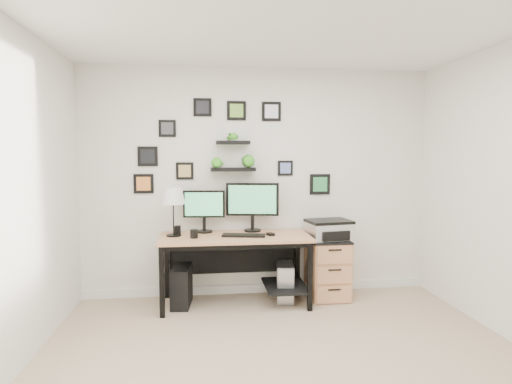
{
  "coord_description": "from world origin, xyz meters",
  "views": [
    {
      "loc": [
        -0.63,
        -2.88,
        1.61
      ],
      "look_at": [
        -0.05,
        1.83,
        1.2
      ],
      "focal_mm": 30.0,
      "sensor_mm": 36.0,
      "label": 1
    }
  ],
  "objects": [
    {
      "name": "room",
      "position": [
        0.0,
        1.98,
        0.05
      ],
      "size": [
        4.0,
        4.0,
        4.0
      ],
      "color": "#C2A98B",
      "rests_on": "ground"
    },
    {
      "name": "desk",
      "position": [
        -0.26,
        1.67,
        0.63
      ],
      "size": [
        1.6,
        0.7,
        0.75
      ],
      "color": "tan",
      "rests_on": "ground"
    },
    {
      "name": "monitor_left",
      "position": [
        -0.63,
        1.86,
        1.03
      ],
      "size": [
        0.46,
        0.2,
        0.47
      ],
      "color": "black",
      "rests_on": "desk"
    },
    {
      "name": "monitor_right",
      "position": [
        -0.09,
        1.86,
        1.08
      ],
      "size": [
        0.59,
        0.22,
        0.55
      ],
      "color": "black",
      "rests_on": "desk"
    },
    {
      "name": "keyboard",
      "position": [
        -0.21,
        1.58,
        0.76
      ],
      "size": [
        0.48,
        0.23,
        0.02
      ],
      "primitive_type": "cube",
      "rotation": [
        0.0,
        0.0,
        -0.2
      ],
      "color": "black",
      "rests_on": "desk"
    },
    {
      "name": "mouse",
      "position": [
        0.08,
        1.59,
        0.76
      ],
      "size": [
        0.09,
        0.11,
        0.03
      ],
      "primitive_type": "cube",
      "rotation": [
        0.0,
        0.0,
        0.28
      ],
      "color": "black",
      "rests_on": "desk"
    },
    {
      "name": "table_lamp",
      "position": [
        -0.95,
        1.69,
        1.17
      ],
      "size": [
        0.26,
        0.26,
        0.52
      ],
      "color": "black",
      "rests_on": "desk"
    },
    {
      "name": "mug",
      "position": [
        -0.73,
        1.55,
        0.8
      ],
      "size": [
        0.08,
        0.08,
        0.09
      ],
      "primitive_type": "cylinder",
      "color": "black",
      "rests_on": "desk"
    },
    {
      "name": "pen_cup",
      "position": [
        -0.92,
        1.79,
        0.8
      ],
      "size": [
        0.07,
        0.07,
        0.09
      ],
      "primitive_type": "cylinder",
      "color": "black",
      "rests_on": "desk"
    },
    {
      "name": "pc_tower_black",
      "position": [
        -0.88,
        1.66,
        0.21
      ],
      "size": [
        0.23,
        0.44,
        0.42
      ],
      "primitive_type": "cube",
      "rotation": [
        0.0,
        0.0,
        -0.09
      ],
      "color": "black",
      "rests_on": "ground"
    },
    {
      "name": "pc_tower_grey",
      "position": [
        0.26,
        1.7,
        0.2
      ],
      "size": [
        0.24,
        0.43,
        0.41
      ],
      "color": "gray",
      "rests_on": "ground"
    },
    {
      "name": "file_cabinet",
      "position": [
        0.75,
        1.72,
        0.34
      ],
      "size": [
        0.43,
        0.53,
        0.67
      ],
      "color": "tan",
      "rests_on": "ground"
    },
    {
      "name": "printer",
      "position": [
        0.76,
        1.72,
        0.78
      ],
      "size": [
        0.52,
        0.44,
        0.21
      ],
      "color": "silver",
      "rests_on": "file_cabinet"
    },
    {
      "name": "wall_decor",
      "position": [
        -0.33,
        1.93,
        1.65
      ],
      "size": [
        2.25,
        0.18,
        1.09
      ],
      "color": "black",
      "rests_on": "ground"
    }
  ]
}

